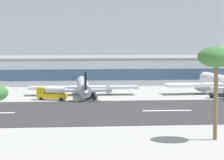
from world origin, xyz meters
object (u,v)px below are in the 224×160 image
(service_fuel_truck_0, at_px, (52,93))
(service_baggage_tug_1, at_px, (92,96))
(palm_tree_0, at_px, (216,59))
(distant_hotel_block, at_px, (103,31))
(airliner_black_tail_gate_1, at_px, (84,87))
(service_box_truck_2, at_px, (220,92))
(terminal_building, at_px, (83,70))

(service_fuel_truck_0, bearing_deg, service_baggage_tug_1, -167.99)
(service_baggage_tug_1, xyz_separation_m, palm_tree_0, (18.41, -59.35, 13.23))
(distant_hotel_block, relative_size, palm_tree_0, 8.76)
(airliner_black_tail_gate_1, height_order, service_fuel_truck_0, airliner_black_tail_gate_1)
(service_fuel_truck_0, distance_m, service_box_truck_2, 48.83)
(distant_hotel_block, distance_m, palm_tree_0, 246.05)
(terminal_building, bearing_deg, palm_tree_0, -80.83)
(distant_hotel_block, distance_m, service_fuel_truck_0, 189.21)
(service_fuel_truck_0, bearing_deg, palm_tree_0, 131.85)
(distant_hotel_block, xyz_separation_m, service_box_truck_2, (19.42, -186.82, -19.59))
(terminal_building, relative_size, service_fuel_truck_0, 20.70)
(service_baggage_tug_1, bearing_deg, service_fuel_truck_0, 20.47)
(airliner_black_tail_gate_1, height_order, service_box_truck_2, airliner_black_tail_gate_1)
(service_baggage_tug_1, bearing_deg, palm_tree_0, 131.25)
(service_box_truck_2, bearing_deg, palm_tree_0, -69.79)
(terminal_building, xyz_separation_m, service_baggage_tug_1, (0.13, -55.50, -4.00))
(distant_hotel_block, height_order, palm_tree_0, distant_hotel_block)
(terminal_building, relative_size, service_baggage_tug_1, 51.47)
(distant_hotel_block, relative_size, service_box_truck_2, 23.21)
(service_box_truck_2, height_order, palm_tree_0, palm_tree_0)
(terminal_building, xyz_separation_m, airliner_black_tail_gate_1, (-1.68, -43.86, -2.41))
(distant_hotel_block, relative_size, airliner_black_tail_gate_1, 3.63)
(terminal_building, height_order, palm_tree_0, palm_tree_0)
(distant_hotel_block, distance_m, airliner_black_tail_gate_1, 177.08)
(service_fuel_truck_0, height_order, palm_tree_0, palm_tree_0)
(service_fuel_truck_0, relative_size, service_baggage_tug_1, 2.49)
(palm_tree_0, bearing_deg, terminal_building, 99.17)
(service_fuel_truck_0, xyz_separation_m, palm_tree_0, (29.67, -60.05, 12.25))
(distant_hotel_block, bearing_deg, service_fuel_truck_0, -98.99)
(airliner_black_tail_gate_1, xyz_separation_m, service_fuel_truck_0, (-9.45, -10.95, -0.61))
(airliner_black_tail_gate_1, distance_m, palm_tree_0, 74.73)
(airliner_black_tail_gate_1, distance_m, service_box_truck_2, 41.13)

